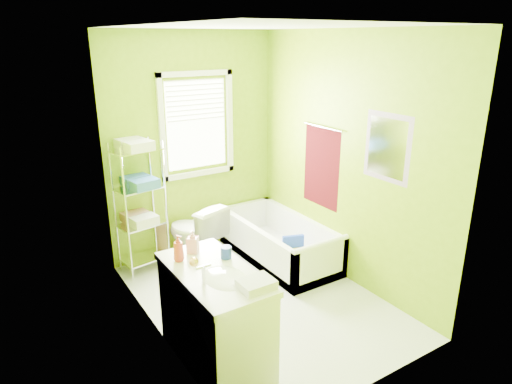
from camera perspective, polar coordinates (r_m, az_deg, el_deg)
ground at (r=4.74m, az=0.50°, el=-13.27°), size 2.90×2.90×0.00m
room_envelope at (r=4.13m, az=0.56°, el=5.23°), size 2.14×2.94×2.62m
window at (r=5.36m, az=-7.42°, el=8.99°), size 0.92×0.05×1.22m
door at (r=3.04m, az=-5.75°, el=-11.28°), size 0.09×0.80×2.00m
right_wall_decor at (r=4.80m, az=11.13°, el=4.02°), size 0.04×1.48×1.17m
bathtub at (r=5.44m, az=3.02°, el=-6.83°), size 0.73×1.57×0.51m
toilet at (r=5.29m, az=-7.63°, el=-5.20°), size 0.62×0.83×0.76m
vanity at (r=3.77m, az=-5.08°, el=-14.88°), size 0.55×1.08×1.03m
wire_shelf_unit at (r=5.10m, az=-14.27°, el=-0.12°), size 0.54×0.44×1.50m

